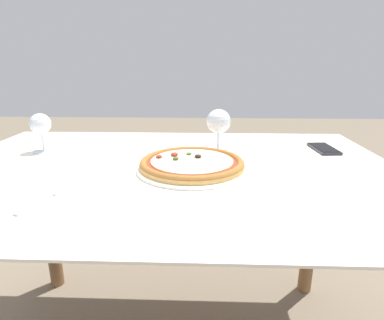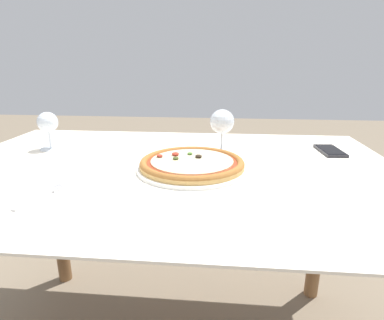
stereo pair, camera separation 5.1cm
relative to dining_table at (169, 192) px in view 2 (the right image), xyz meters
name	(u,v)px [view 2 (the right image)]	position (x,y,z in m)	size (l,w,h in m)	color
dining_table	(169,192)	(0.00, 0.00, 0.00)	(1.40, 0.95, 0.72)	brown
pizza_plate	(192,164)	(0.07, -0.02, 0.10)	(0.33, 0.33, 0.04)	white
fork	(44,195)	(-0.26, -0.24, 0.08)	(0.06, 0.17, 0.00)	silver
wine_glass_far_left	(48,124)	(-0.46, 0.16, 0.18)	(0.08, 0.08, 0.14)	silver
wine_glass_far_right	(222,122)	(0.16, 0.19, 0.19)	(0.08, 0.08, 0.15)	silver
cell_phone	(330,151)	(0.54, 0.21, 0.09)	(0.08, 0.15, 0.01)	#232328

